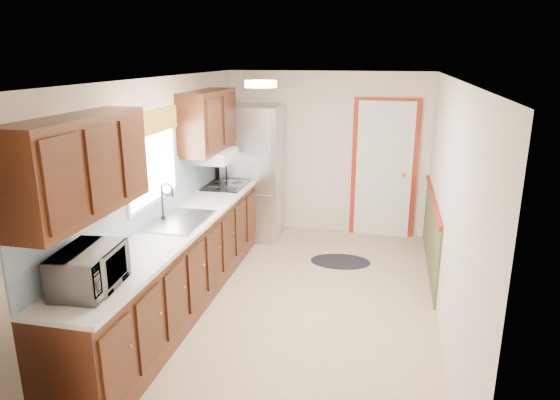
% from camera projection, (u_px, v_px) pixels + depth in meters
% --- Properties ---
extents(room_shell, '(3.20, 5.20, 2.52)m').
position_uv_depth(room_shell, '(295.00, 199.00, 5.10)').
color(room_shell, tan).
rests_on(room_shell, ground).
extents(kitchen_run, '(0.63, 4.00, 2.20)m').
position_uv_depth(kitchen_run, '(173.00, 236.00, 5.20)').
color(kitchen_run, '#37180C').
rests_on(kitchen_run, ground).
extents(back_wall_trim, '(1.12, 2.30, 2.08)m').
position_uv_depth(back_wall_trim, '(393.00, 182.00, 7.05)').
color(back_wall_trim, maroon).
rests_on(back_wall_trim, ground).
extents(ceiling_fixture, '(0.30, 0.30, 0.06)m').
position_uv_depth(ceiling_fixture, '(261.00, 84.00, 4.65)').
color(ceiling_fixture, '#FFD88C').
rests_on(ceiling_fixture, room_shell).
extents(microwave, '(0.37, 0.60, 0.39)m').
position_uv_depth(microwave, '(88.00, 265.00, 3.67)').
color(microwave, white).
rests_on(microwave, kitchen_run).
extents(refrigerator, '(0.84, 0.82, 1.93)m').
position_uv_depth(refrigerator, '(253.00, 172.00, 7.30)').
color(refrigerator, '#B7B7BC').
rests_on(refrigerator, ground).
extents(rug, '(0.82, 0.56, 0.01)m').
position_uv_depth(rug, '(340.00, 261.00, 6.56)').
color(rug, black).
rests_on(rug, ground).
extents(cooktop, '(0.51, 0.62, 0.02)m').
position_uv_depth(cooktop, '(225.00, 185.00, 6.63)').
color(cooktop, black).
rests_on(cooktop, kitchen_run).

